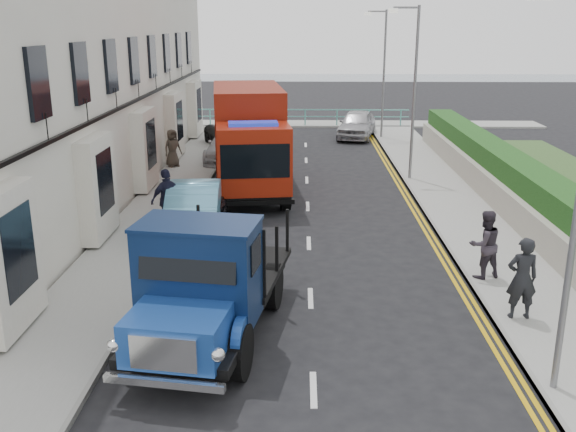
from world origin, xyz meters
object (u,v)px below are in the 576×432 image
at_px(lamp_mid, 412,84).
at_px(red_lorry, 249,137).
at_px(lamp_near, 574,176).
at_px(lamp_far, 382,67).
at_px(bedford_lorry, 203,292).
at_px(parked_car_front, 194,212).
at_px(pedestrian_east_near, 522,278).

height_order(lamp_mid, red_lorry, lamp_mid).
xyz_separation_m(lamp_near, lamp_far, (0.00, 26.00, 0.00)).
distance_m(bedford_lorry, parked_car_front, 7.68).
xyz_separation_m(lamp_near, bedford_lorry, (-6.36, 1.48, -2.75)).
xyz_separation_m(lamp_mid, pedestrian_east_near, (0.39, -13.18, -2.95)).
bearing_deg(lamp_near, parked_car_front, 130.83).
bearing_deg(lamp_near, pedestrian_east_near, 82.08).
xyz_separation_m(lamp_near, red_lorry, (-6.45, 14.43, -1.89)).
bearing_deg(parked_car_front, red_lorry, 83.02).
relative_size(red_lorry, pedestrian_east_near, 4.20).
relative_size(lamp_mid, parked_car_front, 1.81).
distance_m(lamp_near, lamp_mid, 16.00).
relative_size(lamp_far, pedestrian_east_near, 3.77).
xyz_separation_m(parked_car_front, pedestrian_east_near, (8.17, -6.18, 0.39)).
distance_m(lamp_far, parked_car_front, 18.99).
height_order(parked_car_front, pedestrian_east_near, pedestrian_east_near).
xyz_separation_m(lamp_far, red_lorry, (-6.45, -11.57, -1.89)).
distance_m(lamp_near, parked_car_front, 12.35).
height_order(lamp_mid, bedford_lorry, lamp_mid).
relative_size(lamp_mid, bedford_lorry, 1.17).
bearing_deg(lamp_mid, lamp_far, 90.00).
bearing_deg(bedford_lorry, lamp_far, 84.31).
bearing_deg(parked_car_front, bedford_lorry, -72.54).
bearing_deg(bedford_lorry, lamp_mid, 75.20).
height_order(lamp_near, bedford_lorry, lamp_near).
bearing_deg(pedestrian_east_near, parked_car_front, -38.66).
relative_size(bedford_lorry, parked_car_front, 1.55).
height_order(lamp_near, pedestrian_east_near, lamp_near).
relative_size(lamp_far, bedford_lorry, 1.17).
bearing_deg(bedford_lorry, lamp_near, -4.23).
bearing_deg(lamp_far, lamp_near, -90.00).
height_order(lamp_mid, parked_car_front, lamp_mid).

